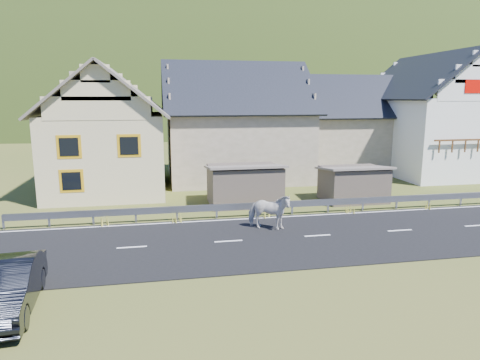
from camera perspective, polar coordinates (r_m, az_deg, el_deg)
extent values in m
plane|color=#394A16|center=(19.41, 10.28, -7.42)|extent=(160.00, 160.00, 0.00)
cube|color=black|center=(19.40, 10.28, -7.36)|extent=(60.00, 7.00, 0.04)
cube|color=silver|center=(19.39, 10.29, -7.29)|extent=(60.00, 6.60, 0.01)
cube|color=#93969B|center=(22.58, 6.99, -3.18)|extent=(28.00, 0.08, 0.34)
cube|color=#93969B|center=(22.79, -29.02, -4.97)|extent=(0.10, 0.06, 0.70)
cube|color=#93969B|center=(22.23, -24.11, -4.91)|extent=(0.10, 0.06, 0.70)
cube|color=#93969B|center=(21.85, -18.98, -4.81)|extent=(0.10, 0.06, 0.70)
cube|color=#93969B|center=(21.65, -13.72, -4.66)|extent=(0.10, 0.06, 0.70)
cube|color=#93969B|center=(21.63, -8.41, -4.48)|extent=(0.10, 0.06, 0.70)
cube|color=#93969B|center=(21.79, -3.14, -4.26)|extent=(0.10, 0.06, 0.70)
cube|color=#93969B|center=(22.13, 2.01, -4.01)|extent=(0.10, 0.06, 0.70)
cube|color=#93969B|center=(22.65, 6.96, -3.73)|extent=(0.10, 0.06, 0.70)
cube|color=#93969B|center=(23.33, 11.65, -3.45)|extent=(0.10, 0.06, 0.70)
cube|color=#93969B|center=(24.15, 16.05, -3.16)|extent=(0.10, 0.06, 0.70)
cube|color=#93969B|center=(25.11, 20.13, -2.88)|extent=(0.10, 0.06, 0.70)
cube|color=#93969B|center=(26.18, 23.90, -2.61)|extent=(0.10, 0.06, 0.70)
cube|color=#93969B|center=(27.36, 27.35, -2.35)|extent=(0.10, 0.06, 0.70)
cube|color=brown|center=(24.63, 0.58, -0.68)|extent=(4.30, 3.30, 2.40)
cube|color=brown|center=(26.24, 14.85, -0.55)|extent=(3.80, 2.90, 2.20)
cube|color=beige|center=(29.54, -17.05, 3.53)|extent=(7.00, 9.00, 5.00)
cube|color=#C89011|center=(25.25, -21.84, 4.12)|extent=(1.30, 0.12, 1.30)
cube|color=#C89011|center=(24.84, -14.56, 4.45)|extent=(1.30, 0.12, 1.30)
cube|color=#C89011|center=(25.52, -21.54, -0.12)|extent=(1.30, 0.12, 1.30)
cube|color=tan|center=(31.09, -20.91, 11.15)|extent=(0.70, 0.70, 2.40)
cube|color=tan|center=(32.86, -0.65, 4.71)|extent=(10.00, 9.00, 5.00)
cube|color=tan|center=(37.81, 13.94, 4.90)|extent=(9.00, 8.00, 4.60)
cube|color=white|center=(38.13, 24.15, 5.38)|extent=(8.00, 10.00, 6.00)
cube|color=brown|center=(33.96, 29.22, 4.72)|extent=(6.80, 0.12, 0.12)
ellipsoid|color=#1C3013|center=(199.21, -7.37, 3.29)|extent=(440.00, 280.00, 260.00)
imported|color=beige|center=(19.80, 3.88, -4.21)|extent=(1.65, 2.21, 1.70)
imported|color=black|center=(14.24, -28.73, -12.44)|extent=(1.89, 4.49, 1.44)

